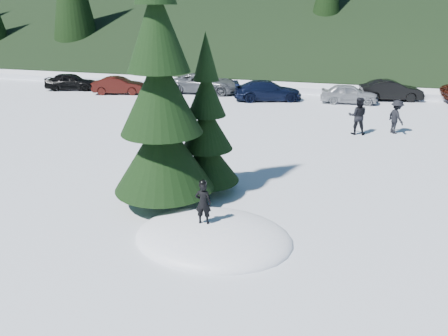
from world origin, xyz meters
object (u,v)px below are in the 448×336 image
(spruce_short, at_px, (207,133))
(car_2, at_px, (206,83))
(child_skier, at_px, (203,203))
(spruce_tall, at_px, (161,104))
(car_3, at_px, (268,91))
(car_0, at_px, (71,81))
(car_4, at_px, (349,94))
(car_1, at_px, (119,85))
(adult_0, at_px, (358,116))
(adult_2, at_px, (396,117))
(car_5, at_px, (391,90))

(spruce_short, distance_m, car_2, 18.31)
(spruce_short, xyz_separation_m, child_skier, (0.93, -3.25, -1.02))
(spruce_tall, bearing_deg, car_3, 89.39)
(car_0, bearing_deg, car_3, -104.04)
(spruce_short, bearing_deg, car_3, 92.94)
(car_3, distance_m, car_4, 5.38)
(car_0, height_order, car_2, car_2)
(spruce_short, relative_size, car_1, 1.43)
(spruce_short, height_order, car_3, spruce_short)
(adult_0, bearing_deg, spruce_tall, 55.65)
(adult_2, relative_size, car_3, 0.37)
(car_5, bearing_deg, adult_2, 165.86)
(car_0, bearing_deg, spruce_tall, -153.49)
(car_1, bearing_deg, car_2, -86.14)
(adult_0, distance_m, adult_2, 2.01)
(spruce_short, relative_size, car_0, 1.41)
(car_0, relative_size, car_3, 0.83)
(car_3, bearing_deg, adult_0, -158.60)
(spruce_short, bearing_deg, car_2, 108.32)
(car_2, distance_m, car_4, 10.32)
(child_skier, xyz_separation_m, car_1, (-12.66, 18.49, -0.47))
(spruce_short, distance_m, child_skier, 3.53)
(car_3, xyz_separation_m, car_5, (8.08, 2.33, 0.01))
(spruce_tall, relative_size, child_skier, 7.11)
(adult_0, relative_size, adult_2, 1.10)
(child_skier, height_order, car_0, child_skier)
(adult_0, height_order, car_2, adult_0)
(adult_2, bearing_deg, adult_0, 81.66)
(spruce_short, bearing_deg, car_4, 74.57)
(car_0, relative_size, car_2, 0.74)
(spruce_tall, height_order, spruce_short, spruce_tall)
(spruce_tall, relative_size, car_2, 1.68)
(adult_2, height_order, car_2, adult_2)
(car_3, bearing_deg, car_1, 75.04)
(spruce_short, relative_size, adult_0, 2.87)
(child_skier, distance_m, car_1, 22.42)
(spruce_short, height_order, adult_2, spruce_short)
(spruce_tall, xyz_separation_m, car_4, (5.54, 17.85, -2.69))
(spruce_short, height_order, car_5, spruce_short)
(adult_2, distance_m, car_5, 8.65)
(child_skier, relative_size, car_4, 0.33)
(adult_0, distance_m, car_5, 9.61)
(child_skier, relative_size, car_1, 0.32)
(spruce_tall, distance_m, car_4, 18.89)
(spruce_tall, xyz_separation_m, adult_0, (6.02, 10.28, -2.38))
(child_skier, bearing_deg, car_5, -112.84)
(car_2, height_order, car_3, car_2)
(child_skier, xyz_separation_m, adult_0, (4.09, 12.13, -0.15))
(car_0, distance_m, car_4, 20.60)
(adult_0, relative_size, car_1, 0.50)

